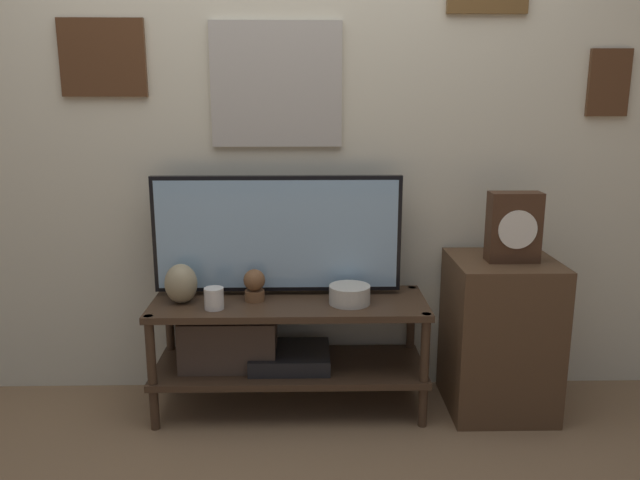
% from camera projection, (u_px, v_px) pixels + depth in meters
% --- Properties ---
extents(ground_plane, '(12.00, 12.00, 0.00)m').
position_uv_depth(ground_plane, '(289.00, 435.00, 2.65)').
color(ground_plane, '#846647').
extents(wall_back, '(6.40, 0.08, 2.70)m').
position_uv_depth(wall_back, '(291.00, 106.00, 2.84)').
color(wall_back, beige).
rests_on(wall_back, ground_plane).
extents(media_console, '(1.22, 0.43, 0.52)m').
position_uv_depth(media_console, '(268.00, 341.00, 2.82)').
color(media_console, '#422D1E').
rests_on(media_console, ground_plane).
extents(television, '(1.12, 0.05, 0.55)m').
position_uv_depth(television, '(277.00, 234.00, 2.80)').
color(television, black).
rests_on(television, media_console).
extents(vase_wide_bowl, '(0.18, 0.18, 0.08)m').
position_uv_depth(vase_wide_bowl, '(350.00, 295.00, 2.73)').
color(vase_wide_bowl, beige).
rests_on(vase_wide_bowl, media_console).
extents(vase_urn_stoneware, '(0.14, 0.14, 0.18)m').
position_uv_depth(vase_urn_stoneware, '(181.00, 284.00, 2.73)').
color(vase_urn_stoneware, tan).
rests_on(vase_urn_stoneware, media_console).
extents(candle_jar, '(0.08, 0.08, 0.09)m').
position_uv_depth(candle_jar, '(214.00, 298.00, 2.66)').
color(candle_jar, silver).
rests_on(candle_jar, media_console).
extents(decorative_bust, '(0.10, 0.10, 0.14)m').
position_uv_depth(decorative_bust, '(254.00, 284.00, 2.76)').
color(decorative_bust, brown).
rests_on(decorative_bust, media_console).
extents(side_table, '(0.46, 0.45, 0.70)m').
position_uv_depth(side_table, '(499.00, 335.00, 2.82)').
color(side_table, '#513823').
rests_on(side_table, ground_plane).
extents(mantel_clock, '(0.22, 0.11, 0.30)m').
position_uv_depth(mantel_clock, '(514.00, 227.00, 2.68)').
color(mantel_clock, '#422819').
rests_on(mantel_clock, side_table).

